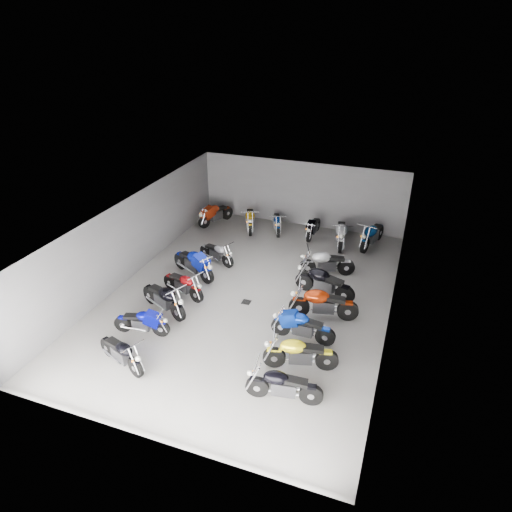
# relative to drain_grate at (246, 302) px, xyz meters

# --- Properties ---
(ground) EXTENTS (14.00, 14.00, 0.00)m
(ground) POSITION_rel_drain_grate_xyz_m (0.00, 0.50, -0.01)
(ground) COLOR gray
(ground) RESTS_ON ground
(wall_back) EXTENTS (10.00, 0.10, 3.20)m
(wall_back) POSITION_rel_drain_grate_xyz_m (0.00, 7.50, 1.59)
(wall_back) COLOR slate
(wall_back) RESTS_ON ground
(wall_left) EXTENTS (0.10, 14.00, 3.20)m
(wall_left) POSITION_rel_drain_grate_xyz_m (-5.00, 0.50, 1.59)
(wall_left) COLOR slate
(wall_left) RESTS_ON ground
(wall_right) EXTENTS (0.10, 14.00, 3.20)m
(wall_right) POSITION_rel_drain_grate_xyz_m (5.00, 0.50, 1.59)
(wall_right) COLOR slate
(wall_right) RESTS_ON ground
(ceiling) EXTENTS (10.00, 14.00, 0.04)m
(ceiling) POSITION_rel_drain_grate_xyz_m (0.00, 0.50, 3.21)
(ceiling) COLOR black
(ceiling) RESTS_ON wall_back
(drain_grate) EXTENTS (0.32, 0.32, 0.01)m
(drain_grate) POSITION_rel_drain_grate_xyz_m (0.00, 0.00, 0.00)
(drain_grate) COLOR black
(drain_grate) RESTS_ON ground
(motorcycle_left_a) EXTENTS (1.94, 0.86, 0.89)m
(motorcycle_left_a) POSITION_rel_drain_grate_xyz_m (-2.24, -4.44, 0.48)
(motorcycle_left_a) COLOR black
(motorcycle_left_a) RESTS_ON ground
(motorcycle_left_b) EXTENTS (1.91, 0.47, 0.84)m
(motorcycle_left_b) POSITION_rel_drain_grate_xyz_m (-2.52, -2.89, 0.45)
(motorcycle_left_b) COLOR black
(motorcycle_left_b) RESTS_ON ground
(motorcycle_left_c) EXTENTS (2.15, 1.04, 1.00)m
(motorcycle_left_c) POSITION_rel_drain_grate_xyz_m (-2.49, -1.54, 0.54)
(motorcycle_left_c) COLOR black
(motorcycle_left_c) RESTS_ON ground
(motorcycle_left_d) EXTENTS (1.96, 0.80, 0.89)m
(motorcycle_left_d) POSITION_rel_drain_grate_xyz_m (-2.34, -0.38, 0.48)
(motorcycle_left_d) COLOR black
(motorcycle_left_d) RESTS_ON ground
(motorcycle_left_e) EXTENTS (2.20, 1.12, 1.04)m
(motorcycle_left_e) POSITION_rel_drain_grate_xyz_m (-2.65, 1.07, 0.56)
(motorcycle_left_e) COLOR black
(motorcycle_left_e) RESTS_ON ground
(motorcycle_left_f) EXTENTS (1.82, 0.80, 0.84)m
(motorcycle_left_f) POSITION_rel_drain_grate_xyz_m (-2.25, 2.41, 0.45)
(motorcycle_left_f) COLOR black
(motorcycle_left_f) RESTS_ON ground
(motorcycle_right_a) EXTENTS (2.12, 0.52, 0.93)m
(motorcycle_right_a) POSITION_rel_drain_grate_xyz_m (2.65, -4.11, 0.50)
(motorcycle_right_a) COLOR black
(motorcycle_right_a) RESTS_ON ground
(motorcycle_right_b) EXTENTS (2.19, 0.74, 0.98)m
(motorcycle_right_b) POSITION_rel_drain_grate_xyz_m (2.74, -2.73, 0.53)
(motorcycle_right_b) COLOR black
(motorcycle_right_b) RESTS_ON ground
(motorcycle_right_c) EXTENTS (2.12, 0.42, 0.93)m
(motorcycle_right_c) POSITION_rel_drain_grate_xyz_m (2.46, -1.40, 0.50)
(motorcycle_right_c) COLOR black
(motorcycle_right_c) RESTS_ON ground
(motorcycle_right_d) EXTENTS (2.38, 0.68, 1.05)m
(motorcycle_right_d) POSITION_rel_drain_grate_xyz_m (2.81, 0.01, 0.57)
(motorcycle_right_d) COLOR black
(motorcycle_right_d) RESTS_ON ground
(motorcycle_right_e) EXTENTS (2.35, 0.72, 1.05)m
(motorcycle_right_e) POSITION_rel_drain_grate_xyz_m (2.54, 1.39, 0.56)
(motorcycle_right_e) COLOR black
(motorcycle_right_e) RESTS_ON ground
(motorcycle_right_f) EXTENTS (2.16, 0.92, 0.99)m
(motorcycle_right_f) POSITION_rel_drain_grate_xyz_m (2.29, 2.96, 0.53)
(motorcycle_right_f) COLOR black
(motorcycle_right_f) RESTS_ON ground
(motorcycle_back_a) EXTENTS (1.01, 2.06, 0.96)m
(motorcycle_back_a) POSITION_rel_drain_grate_xyz_m (-4.01, 6.11, 0.52)
(motorcycle_back_a) COLOR black
(motorcycle_back_a) RESTS_ON ground
(motorcycle_back_b) EXTENTS (0.95, 2.14, 0.99)m
(motorcycle_back_b) POSITION_rel_drain_grate_xyz_m (-2.15, 6.08, 0.53)
(motorcycle_back_b) COLOR black
(motorcycle_back_b) RESTS_ON ground
(motorcycle_back_c) EXTENTS (0.85, 1.86, 0.86)m
(motorcycle_back_c) POSITION_rel_drain_grate_xyz_m (-0.83, 6.28, 0.46)
(motorcycle_back_c) COLOR black
(motorcycle_back_c) RESTS_ON ground
(motorcycle_back_d) EXTENTS (0.40, 1.95, 0.86)m
(motorcycle_back_d) POSITION_rel_drain_grate_xyz_m (0.94, 6.34, 0.46)
(motorcycle_back_d) COLOR black
(motorcycle_back_d) RESTS_ON ground
(motorcycle_back_e) EXTENTS (0.62, 2.37, 1.05)m
(motorcycle_back_e) POSITION_rel_drain_grate_xyz_m (2.33, 5.89, 0.57)
(motorcycle_back_e) COLOR black
(motorcycle_back_e) RESTS_ON ground
(motorcycle_back_f) EXTENTS (0.77, 2.32, 1.04)m
(motorcycle_back_f) POSITION_rel_drain_grate_xyz_m (3.68, 6.21, 0.56)
(motorcycle_back_f) COLOR black
(motorcycle_back_f) RESTS_ON ground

